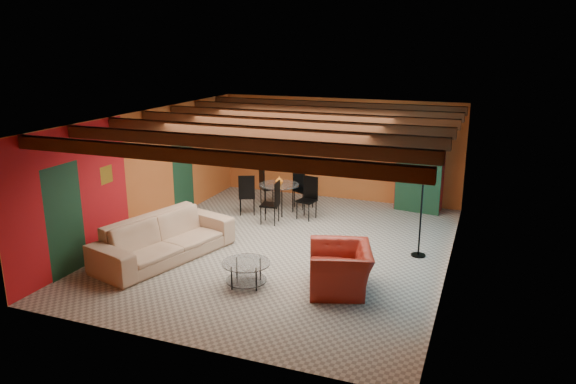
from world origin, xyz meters
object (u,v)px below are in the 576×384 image
at_px(vase, 279,169).
at_px(armoire, 420,173).
at_px(armchair, 340,268).
at_px(floor_lamp, 421,213).
at_px(coffee_table, 246,273).
at_px(dining_table, 279,193).
at_px(potted_plant, 423,126).
at_px(sofa, 165,238).

bearing_deg(vase, armoire, 25.94).
height_order(armchair, floor_lamp, floor_lamp).
relative_size(armchair, coffee_table, 1.40).
bearing_deg(dining_table, armoire, 25.94).
bearing_deg(armoire, vase, -145.48).
distance_m(coffee_table, potted_plant, 6.31).
bearing_deg(floor_lamp, armoire, 98.12).
bearing_deg(potted_plant, armoire, 0.00).
xyz_separation_m(armchair, vase, (-2.57, 3.63, 0.74)).
bearing_deg(armoire, coffee_table, -102.74).
height_order(armchair, coffee_table, armchair).
bearing_deg(armchair, sofa, -110.36).
height_order(coffee_table, vase, vase).
relative_size(armoire, vase, 9.28).
distance_m(sofa, armchair, 3.59).
bearing_deg(armchair, armoire, 154.94).
bearing_deg(coffee_table, dining_table, 103.78).
xyz_separation_m(sofa, dining_table, (1.02, 3.50, 0.09)).
bearing_deg(coffee_table, vase, 103.78).
bearing_deg(potted_plant, floor_lamp, -81.88).
bearing_deg(dining_table, armchair, -54.68).
relative_size(sofa, floor_lamp, 1.59).
relative_size(coffee_table, potted_plant, 1.89).
bearing_deg(coffee_table, sofa, 164.82).
xyz_separation_m(armchair, potted_plant, (0.61, 5.17, 1.75)).
relative_size(armoire, floor_lamp, 1.07).
bearing_deg(vase, dining_table, 180.00).
relative_size(dining_table, armoire, 1.03).
height_order(armoire, vase, armoire).
relative_size(sofa, potted_plant, 6.37).
height_order(floor_lamp, potted_plant, potted_plant).
xyz_separation_m(sofa, armoire, (4.19, 5.05, 0.54)).
height_order(dining_table, armoire, armoire).
bearing_deg(dining_table, coffee_table, -76.22).
height_order(sofa, coffee_table, sofa).
relative_size(armchair, potted_plant, 2.64).
bearing_deg(potted_plant, vase, -154.06).
distance_m(sofa, dining_table, 3.65).
xyz_separation_m(coffee_table, potted_plant, (2.18, 5.59, 1.92)).
distance_m(armchair, dining_table, 4.45).
height_order(coffee_table, floor_lamp, floor_lamp).
bearing_deg(floor_lamp, potted_plant, 98.12).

